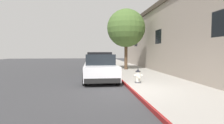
% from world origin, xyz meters
% --- Properties ---
extents(ground_plane, '(34.22, 60.00, 0.20)m').
position_xyz_m(ground_plane, '(-4.24, 10.00, -0.10)').
color(ground_plane, '#353538').
extents(sidewalk_pavement, '(3.52, 60.00, 0.13)m').
position_xyz_m(sidewalk_pavement, '(1.76, 10.00, 0.07)').
color(sidewalk_pavement, '#9E9991').
rests_on(sidewalk_pavement, ground).
extents(curb_painted_edge, '(0.08, 60.00, 0.13)m').
position_xyz_m(curb_painted_edge, '(-0.04, 10.00, 0.07)').
color(curb_painted_edge, maroon).
rests_on(curb_painted_edge, ground).
extents(storefront_building, '(7.82, 25.83, 5.59)m').
position_xyz_m(storefront_building, '(7.32, 6.63, 2.80)').
color(storefront_building, gray).
rests_on(storefront_building, ground).
extents(police_cruiser, '(1.94, 4.84, 1.68)m').
position_xyz_m(police_cruiser, '(-1.22, 3.64, 0.74)').
color(police_cruiser, white).
rests_on(police_cruiser, ground).
extents(parked_car_silver_ahead, '(1.94, 4.84, 1.56)m').
position_xyz_m(parked_car_silver_ahead, '(-1.08, 12.40, 0.74)').
color(parked_car_silver_ahead, '#B2B5BA').
rests_on(parked_car_silver_ahead, ground).
extents(fire_hydrant, '(0.44, 0.40, 0.76)m').
position_xyz_m(fire_hydrant, '(0.61, 1.56, 0.48)').
color(fire_hydrant, '#4C4C51').
rests_on(fire_hydrant, sidewalk_pavement).
extents(street_tree, '(3.35, 3.35, 5.32)m').
position_xyz_m(street_tree, '(1.37, 8.76, 3.77)').
color(street_tree, brown).
rests_on(street_tree, sidewalk_pavement).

